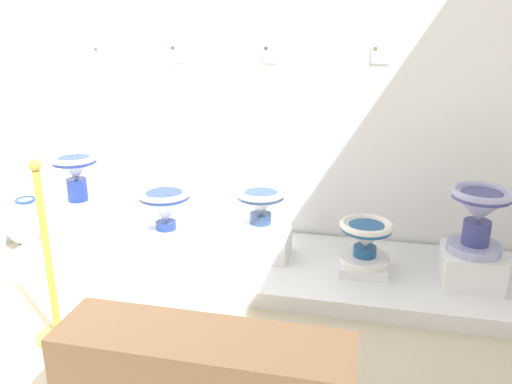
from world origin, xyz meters
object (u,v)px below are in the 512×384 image
Objects in this scene: info_placard_second at (177,53)px; decorative_vase_companion at (29,227)px; plinth_block_squat_floral at (364,265)px; antique_toilet_slender_white at (479,212)px; stanchion_post_near_left at (52,284)px; plinth_block_tall_cobalt at (261,243)px; antique_toilet_pale_glazed at (75,171)px; antique_toilet_tall_cobalt at (261,205)px; antique_toilet_rightmost at (165,206)px; info_placard_first at (101,54)px; info_placard_third at (270,54)px; info_placard_fourth at (381,54)px; plinth_block_slender_white at (471,267)px; antique_toilet_squat_floral at (366,237)px; museum_bench at (204,375)px; plinth_block_rightmost at (167,239)px; plinth_block_pale_glazed at (81,222)px.

decorative_vase_companion is at bearing -156.00° from info_placard_second.
antique_toilet_slender_white reaches higher than plinth_block_squat_floral.
info_placard_second is 0.13× the size of stanchion_post_near_left.
stanchion_post_near_left reaches higher than plinth_block_tall_cobalt.
antique_toilet_pale_glazed is 1.35m from antique_toilet_tall_cobalt.
antique_toilet_tall_cobalt is (0.69, -0.03, 0.08)m from antique_toilet_rightmost.
decorative_vase_companion is at bearing 178.68° from antique_toilet_slender_white.
info_placard_first is 1.87m from stanchion_post_near_left.
plinth_block_tall_cobalt is at bearing -85.73° from info_placard_third.
info_placard_first reaches higher than antique_toilet_rightmost.
info_placard_first reaches higher than plinth_block_squat_floral.
info_placard_first is at bearing 145.75° from antique_toilet_rightmost.
decorative_vase_companion is (-0.42, -0.02, -0.46)m from antique_toilet_pale_glazed.
antique_toilet_rightmost is at bearing -163.44° from info_placard_fourth.
plinth_block_slender_white is at bearing 23.00° from stanchion_post_near_left.
antique_toilet_slender_white is at bearing -40.80° from info_placard_fourth.
antique_toilet_squat_floral is at bearing -5.23° from plinth_block_tall_cobalt.
antique_toilet_pale_glazed is 3.15× the size of info_placard_third.
antique_toilet_rightmost is (0.65, 0.03, -0.22)m from antique_toilet_pale_glazed.
antique_toilet_slender_white is 0.31× the size of museum_bench.
antique_toilet_tall_cobalt is 2.80× the size of info_placard_first.
antique_toilet_pale_glazed is 0.80m from plinth_block_rightmost.
info_placard_first reaches higher than plinth_block_pale_glazed.
antique_toilet_rightmost is at bearing 177.36° from plinth_block_tall_cobalt.
info_placard_second reaches higher than plinth_block_pale_glazed.
info_placard_first reaches higher than antique_toilet_pale_glazed.
plinth_block_rightmost is at bearing 177.36° from plinth_block_tall_cobalt.
antique_toilet_rightmost reaches higher than plinth_block_squat_floral.
antique_toilet_slender_white reaches higher than antique_toilet_tall_cobalt.
antique_toilet_rightmost reaches higher than plinth_block_rightmost.
antique_toilet_rightmost is at bearing 176.06° from antique_toilet_squat_floral.
antique_toilet_pale_glazed reaches higher than plinth_block_pale_glazed.
antique_toilet_squat_floral is 1.87m from stanchion_post_near_left.
plinth_block_slender_white is 2.94m from info_placard_first.
antique_toilet_rightmost reaches higher than decorative_vase_companion.
info_placard_second is at bearing 147.69° from antique_toilet_tall_cobalt.
antique_toilet_pale_glazed is 3.18× the size of info_placard_first.
antique_toilet_rightmost is 1.79m from info_placard_fourth.
info_placard_third is 0.09× the size of museum_bench.
antique_toilet_pale_glazed reaches higher than plinth_block_squat_floral.
info_placard_second is at bearing 180.00° from info_placard_third.
antique_toilet_squat_floral reaches higher than plinth_block_squat_floral.
plinth_block_squat_floral is 0.91× the size of plinth_block_slender_white.
stanchion_post_near_left is at bearing -148.45° from plinth_block_squat_floral.
plinth_block_slender_white is (0.64, -0.03, 0.07)m from plinth_block_squat_floral.
info_placard_second is at bearing 92.08° from plinth_block_rightmost.
antique_toilet_pale_glazed reaches higher than antique_toilet_slender_white.
plinth_block_tall_cobalt is 1.47m from info_placard_second.
antique_toilet_pale_glazed is at bearing -179.98° from antique_toilet_tall_cobalt.
stanchion_post_near_left is (-0.90, -1.04, 0.14)m from plinth_block_tall_cobalt.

